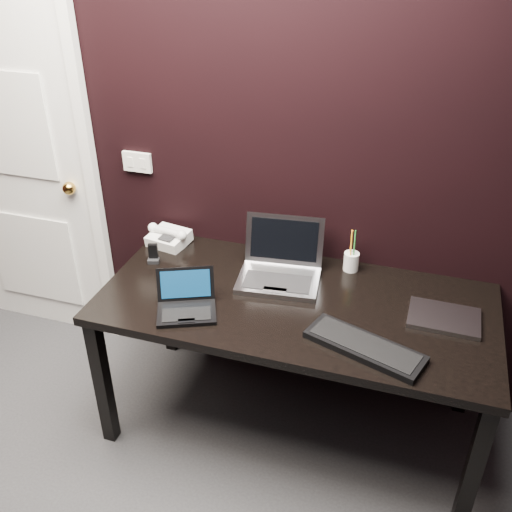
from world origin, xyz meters
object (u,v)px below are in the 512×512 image
(ext_keyboard, at_px, (364,346))
(pen_cup, at_px, (351,261))
(closed_laptop, at_px, (444,318))
(door, at_px, (15,161))
(netbook, at_px, (186,305))
(desk_phone, at_px, (169,237))
(silver_laptop, at_px, (280,269))
(mobile_phone, at_px, (153,255))
(desk, at_px, (295,315))

(ext_keyboard, bearing_deg, pen_cup, 104.70)
(pen_cup, bearing_deg, closed_laptop, -32.07)
(door, height_order, netbook, door)
(closed_laptop, distance_m, pen_cup, 0.51)
(netbook, bearing_deg, desk_phone, 122.20)
(silver_laptop, xyz_separation_m, pen_cup, (0.30, 0.17, 0.00))
(closed_laptop, relative_size, pen_cup, 1.39)
(desk_phone, bearing_deg, mobile_phone, -89.44)
(mobile_phone, bearing_deg, ext_keyboard, -17.94)
(desk, relative_size, pen_cup, 8.14)
(netbook, relative_size, silver_laptop, 0.78)
(ext_keyboard, distance_m, pen_cup, 0.58)
(door, relative_size, desk_phone, 9.30)
(netbook, bearing_deg, desk, 26.70)
(netbook, bearing_deg, closed_laptop, 14.17)
(netbook, bearing_deg, ext_keyboard, -1.85)
(mobile_phone, bearing_deg, silver_laptop, 4.07)
(ext_keyboard, xyz_separation_m, closed_laptop, (0.29, 0.29, -0.00))
(netbook, xyz_separation_m, silver_laptop, (0.31, 0.36, 0.02))
(netbook, relative_size, mobile_phone, 3.36)
(desk_phone, xyz_separation_m, pen_cup, (0.92, 0.04, 0.01))
(silver_laptop, distance_m, pen_cup, 0.34)
(silver_laptop, xyz_separation_m, mobile_phone, (-0.62, -0.04, -0.01))
(desk, distance_m, ext_keyboard, 0.42)
(netbook, distance_m, desk_phone, 0.58)
(desk_phone, distance_m, pen_cup, 0.92)
(desk, distance_m, desk_phone, 0.79)
(door, distance_m, pen_cup, 1.85)
(mobile_phone, bearing_deg, netbook, -45.84)
(desk, relative_size, silver_laptop, 4.27)
(desk, xyz_separation_m, ext_keyboard, (0.33, -0.23, 0.09))
(door, relative_size, netbook, 6.93)
(ext_keyboard, relative_size, closed_laptop, 1.68)
(door, xyz_separation_m, closed_laptop, (2.27, -0.32, -0.29))
(ext_keyboard, bearing_deg, door, 162.87)
(desk, relative_size, closed_laptop, 5.86)
(door, height_order, ext_keyboard, door)
(desk, bearing_deg, door, 167.18)
(silver_laptop, bearing_deg, mobile_phone, -175.93)
(netbook, bearing_deg, silver_laptop, 49.82)
(door, xyz_separation_m, silver_laptop, (1.54, -0.22, -0.26))
(silver_laptop, bearing_deg, door, 171.73)
(silver_laptop, height_order, closed_laptop, silver_laptop)
(netbook, distance_m, closed_laptop, 1.07)
(door, relative_size, closed_laptop, 7.37)
(door, distance_m, desk_phone, 0.96)
(desk, xyz_separation_m, silver_laptop, (-0.11, 0.15, 0.13))
(door, relative_size, silver_laptop, 5.38)
(desk, xyz_separation_m, closed_laptop, (0.62, 0.05, 0.09))
(desk, height_order, closed_laptop, closed_laptop)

